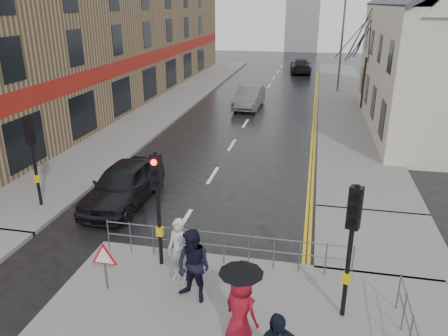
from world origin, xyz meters
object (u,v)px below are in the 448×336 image
at_px(car_parked, 123,184).
at_px(pedestrian_a, 179,251).
at_px(pedestrian_with_umbrella, 241,300).
at_px(pedestrian_b, 193,266).
at_px(car_mid, 249,97).

bearing_deg(car_parked, pedestrian_a, -49.40).
xyz_separation_m(pedestrian_a, pedestrian_with_umbrella, (1.98, -1.96, 0.22)).
xyz_separation_m(pedestrian_a, pedestrian_b, (0.59, -0.71, 0.06)).
height_order(pedestrian_a, car_parked, pedestrian_a).
height_order(car_parked, car_mid, car_parked).
bearing_deg(car_mid, pedestrian_b, -82.42).
distance_m(car_parked, car_mid, 17.06).
relative_size(pedestrian_b, pedestrian_with_umbrella, 0.93).
bearing_deg(pedestrian_a, car_parked, 141.56).
distance_m(pedestrian_a, car_mid, 21.41).
distance_m(pedestrian_b, pedestrian_with_umbrella, 1.88).
xyz_separation_m(pedestrian_b, car_mid, (-2.00, 22.07, -0.34)).
height_order(pedestrian_with_umbrella, car_parked, pedestrian_with_umbrella).
distance_m(pedestrian_with_umbrella, car_mid, 23.57).
relative_size(pedestrian_with_umbrella, car_mid, 0.45).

